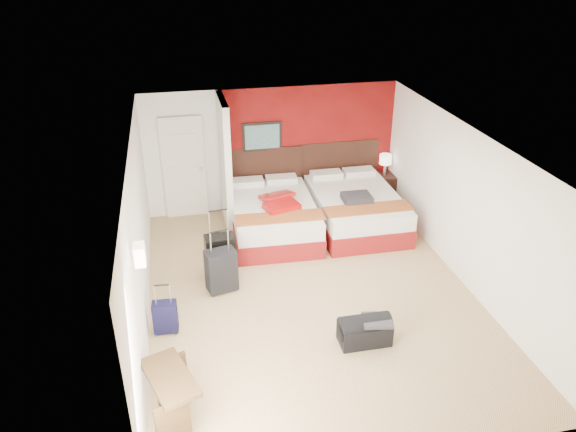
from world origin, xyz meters
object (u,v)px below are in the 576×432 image
object	(u,v)px
suitcase_navy	(166,318)
bed_left	(273,218)
red_suitcase_open	(279,201)
desk	(173,400)
bed_right	(355,210)
suitcase_charcoal	(221,272)
duffel_bag	(365,332)
suitcase_black	(221,257)
table_lamp	(385,165)
nightstand	(383,189)

from	to	relation	value
suitcase_navy	bed_left	bearing A→B (deg)	55.93
red_suitcase_open	desk	world-z (taller)	red_suitcase_open
red_suitcase_open	desk	size ratio (longest dim) A/B	0.96
bed_right	suitcase_navy	world-z (taller)	bed_right
suitcase_charcoal	duffel_bag	size ratio (longest dim) A/B	0.98
bed_right	suitcase_navy	xyz separation A→B (m)	(-3.65, -2.55, -0.10)
suitcase_black	red_suitcase_open	bearing A→B (deg)	39.39
red_suitcase_open	duffel_bag	size ratio (longest dim) A/B	1.18
table_lamp	suitcase_navy	distance (m)	5.72
suitcase_charcoal	desk	xyz separation A→B (m)	(-0.83, -2.57, 0.02)
suitcase_black	suitcase_navy	bearing A→B (deg)	-130.09
bed_left	duffel_bag	size ratio (longest dim) A/B	3.11
bed_right	duffel_bag	world-z (taller)	bed_right
bed_left	table_lamp	distance (m)	2.70
suitcase_navy	desk	world-z (taller)	desk
nightstand	suitcase_navy	bearing A→B (deg)	-139.37
suitcase_navy	desk	bearing A→B (deg)	-83.49
suitcase_black	desk	world-z (taller)	suitcase_black
table_lamp	suitcase_black	xyz separation A→B (m)	(-3.63, -2.13, -0.49)
table_lamp	duffel_bag	world-z (taller)	table_lamp
bed_right	table_lamp	size ratio (longest dim) A/B	5.04
table_lamp	suitcase_black	distance (m)	4.23
nightstand	suitcase_black	world-z (taller)	suitcase_black
bed_right	bed_left	bearing A→B (deg)	179.95
nightstand	duffel_bag	size ratio (longest dim) A/B	0.89
table_lamp	desk	world-z (taller)	table_lamp
bed_right	nightstand	distance (m)	1.25
bed_left	nightstand	xyz separation A→B (m)	(2.51, 0.86, -0.02)
nightstand	desk	world-z (taller)	desk
suitcase_navy	bed_right	bearing A→B (deg)	39.36
red_suitcase_open	desk	distance (m)	4.66
suitcase_black	nightstand	bearing A→B (deg)	25.86
bed_left	duffel_bag	bearing A→B (deg)	-76.86
red_suitcase_open	table_lamp	size ratio (longest dim) A/B	1.88
suitcase_navy	duffel_bag	distance (m)	2.80
red_suitcase_open	desk	bearing A→B (deg)	-131.86
suitcase_charcoal	duffel_bag	world-z (taller)	suitcase_charcoal
nightstand	desk	bearing A→B (deg)	-127.52
table_lamp	suitcase_charcoal	size ratio (longest dim) A/B	0.65
table_lamp	suitcase_charcoal	bearing A→B (deg)	-145.22
bed_right	table_lamp	world-z (taller)	table_lamp
table_lamp	suitcase_charcoal	xyz separation A→B (m)	(-3.66, -2.54, -0.50)
nightstand	suitcase_black	distance (m)	4.20
bed_right	suitcase_black	xyz separation A→B (m)	(-2.73, -1.26, 0.03)
red_suitcase_open	table_lamp	distance (m)	2.60
bed_left	suitcase_navy	world-z (taller)	bed_left
bed_left	red_suitcase_open	distance (m)	0.41
bed_left	bed_right	size ratio (longest dim) A/B	0.98
duffel_bag	bed_left	bearing A→B (deg)	101.19
suitcase_black	duffel_bag	distance (m)	2.74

